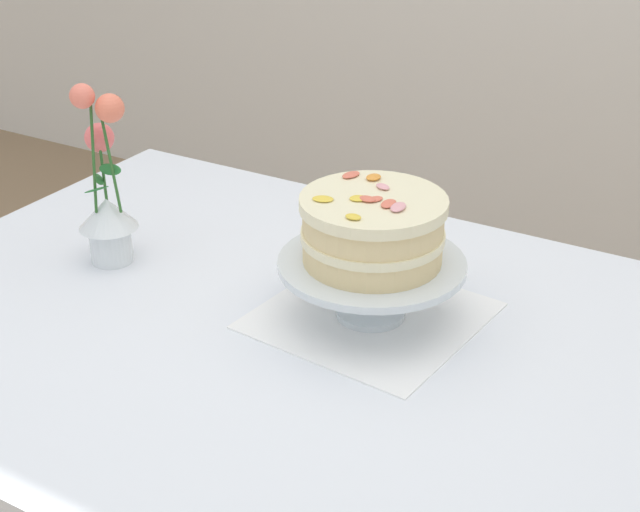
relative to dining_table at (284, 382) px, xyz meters
The scene contains 5 objects.
dining_table is the anchor object (origin of this frame).
linen_napkin 0.17m from the dining_table, 50.36° to the left, with size 0.32×0.32×0.00m, color white.
cake_stand 0.23m from the dining_table, 50.36° to the left, with size 0.29×0.29×0.10m.
layer_cake 0.28m from the dining_table, 50.37° to the left, with size 0.22×0.22×0.11m.
flower_vase 0.44m from the dining_table, behind, with size 0.10×0.10×0.32m.
Camera 1 is at (0.65, -1.02, 1.48)m, focal length 51.17 mm.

